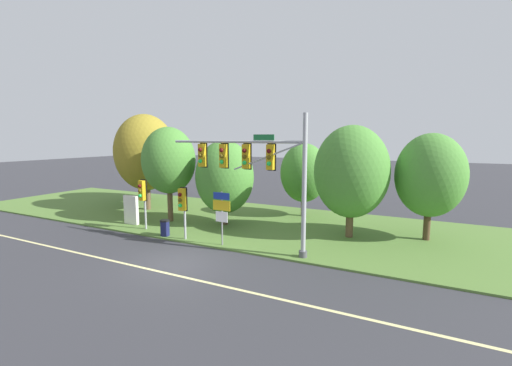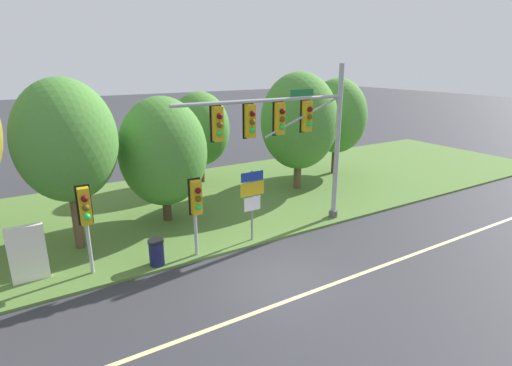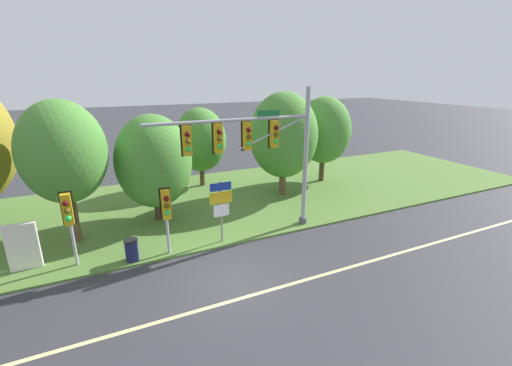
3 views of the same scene
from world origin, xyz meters
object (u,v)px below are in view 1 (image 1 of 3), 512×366
Objects in this scene: tree_mid_verge at (225,177)px; tree_left_of_mast at (145,153)px; tree_furthest_back at (430,175)px; tree_tall_centre at (304,173)px; info_kiosk at (131,210)px; trash_bin at (165,228)px; traffic_signal_mast at (255,165)px; tree_behind_signpost at (169,161)px; pedestrian_signal_further_along at (183,202)px; route_sign_post at (222,210)px; tree_nearest_road at (147,160)px; pedestrian_signal_near_kerb at (143,194)px; tree_right_far at (351,172)px.

tree_left_of_mast is at bearing 170.92° from tree_mid_verge.
tree_tall_centre is at bearing 162.53° from tree_furthest_back.
tree_mid_verge is at bearing 26.02° from info_kiosk.
trash_bin is (-5.51, -8.51, -2.68)m from tree_tall_centre.
tree_behind_signpost is at bearing 160.88° from traffic_signal_mast.
pedestrian_signal_further_along is 0.54× the size of tree_mid_verge.
tree_left_of_mast reaches higher than trash_bin.
tree_tall_centre is 0.89× the size of tree_furthest_back.
tree_nearest_road is at bearing 148.02° from route_sign_post.
pedestrian_signal_near_kerb is (-7.85, 0.23, -2.03)m from traffic_signal_mast.
pedestrian_signal_near_kerb reaches higher than info_kiosk.
tree_nearest_road is 1.01× the size of tree_behind_signpost.
pedestrian_signal_further_along is 0.46× the size of tree_nearest_road.
traffic_signal_mast reaches higher than info_kiosk.
tree_tall_centre is at bearing 0.88° from tree_nearest_road.
pedestrian_signal_near_kerb is 11.12m from tree_tall_centre.
tree_mid_verge is at bearing 13.47° from tree_behind_signpost.
tree_nearest_road is (-7.28, 7.87, 1.39)m from pedestrian_signal_near_kerb.
tree_right_far is at bearing 19.79° from pedestrian_signal_near_kerb.
tree_left_of_mast is 3.94× the size of info_kiosk.
traffic_signal_mast reaches higher than pedestrian_signal_further_along.
tree_behind_signpost is 1.21× the size of tree_tall_centre.
tree_left_of_mast is at bearing 121.87° from info_kiosk.
tree_nearest_road is 3.39× the size of info_kiosk.
traffic_signal_mast is 2.67× the size of route_sign_post.
tree_left_of_mast reaches higher than tree_behind_signpost.
tree_right_far reaches higher than pedestrian_signal_further_along.
tree_furthest_back is at bearing -5.77° from tree_nearest_road.
tree_right_far is 1.08× the size of tree_furthest_back.
trash_bin is (-1.73, -3.83, -2.66)m from tree_mid_verge.
tree_furthest_back is at bearing 18.77° from tree_right_far.
traffic_signal_mast is at bearing 1.79° from trash_bin.
tree_mid_verge is (8.06, -1.29, -1.38)m from tree_left_of_mast.
tree_left_of_mast is (3.00, -3.16, 0.85)m from tree_nearest_road.
tree_left_of_mast is at bearing 153.48° from route_sign_post.
tree_mid_verge is at bearing 42.07° from pedestrian_signal_near_kerb.
tree_behind_signpost is (-3.58, 3.10, 2.01)m from pedestrian_signal_further_along.
pedestrian_signal_further_along is 3.18× the size of trash_bin.
tree_nearest_road reaches higher than trash_bin.
tree_nearest_road reaches higher than tree_tall_centre.
traffic_signal_mast is at bearing 4.90° from pedestrian_signal_further_along.
route_sign_post is 0.45× the size of tree_nearest_road.
tree_behind_signpost reaches higher than info_kiosk.
trash_bin is (-3.91, -0.01, -1.41)m from route_sign_post.
pedestrian_signal_near_kerb reaches higher than pedestrian_signal_further_along.
info_kiosk is at bearing 166.33° from pedestrian_signal_further_along.
tree_mid_verge reaches higher than route_sign_post.
pedestrian_signal_further_along is 1.56× the size of info_kiosk.
tree_right_far is 3.35× the size of info_kiosk.
pedestrian_signal_near_kerb is 10.81m from tree_nearest_road.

